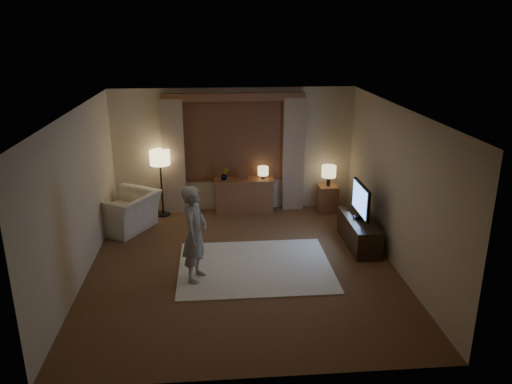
{
  "coord_description": "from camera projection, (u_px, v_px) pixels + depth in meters",
  "views": [
    {
      "loc": [
        -0.41,
        -7.42,
        3.81
      ],
      "look_at": [
        0.28,
        0.6,
        1.09
      ],
      "focal_mm": 35.0,
      "sensor_mm": 36.0,
      "label": 1
    }
  ],
  "objects": [
    {
      "name": "plant",
      "position": [
        225.0,
        175.0,
        10.32
      ],
      "size": [
        0.17,
        0.13,
        0.3
      ],
      "primitive_type": "imported",
      "color": "#999999",
      "rests_on": "sideboard"
    },
    {
      "name": "sideboard",
      "position": [
        244.0,
        197.0,
        10.51
      ],
      "size": [
        1.2,
        0.4,
        0.7
      ],
      "primitive_type": "cube",
      "color": "brown",
      "rests_on": "floor"
    },
    {
      "name": "tv",
      "position": [
        361.0,
        200.0,
        8.8
      ],
      "size": [
        0.22,
        0.91,
        0.65
      ],
      "color": "black",
      "rests_on": "tv_stand"
    },
    {
      "name": "person",
      "position": [
        195.0,
        234.0,
        7.58
      ],
      "size": [
        0.51,
        0.64,
        1.52
      ],
      "primitive_type": "imported",
      "rotation": [
        0.0,
        0.0,
        1.27
      ],
      "color": "gray",
      "rests_on": "rug"
    },
    {
      "name": "table_lamp_side",
      "position": [
        329.0,
        172.0,
        10.45
      ],
      "size": [
        0.3,
        0.3,
        0.44
      ],
      "color": "black",
      "rests_on": "side_table"
    },
    {
      "name": "tv_stand",
      "position": [
        359.0,
        232.0,
        8.99
      ],
      "size": [
        0.45,
        1.4,
        0.5
      ],
      "primitive_type": "cube",
      "color": "black",
      "rests_on": "floor"
    },
    {
      "name": "table_lamp_sideboard",
      "position": [
        263.0,
        171.0,
        10.37
      ],
      "size": [
        0.22,
        0.22,
        0.3
      ],
      "color": "black",
      "rests_on": "sideboard"
    },
    {
      "name": "floor_lamp",
      "position": [
        160.0,
        161.0,
        10.11
      ],
      "size": [
        0.41,
        0.41,
        1.39
      ],
      "color": "black",
      "rests_on": "floor"
    },
    {
      "name": "armchair",
      "position": [
        126.0,
        212.0,
        9.63
      ],
      "size": [
        1.42,
        1.47,
        0.73
      ],
      "primitive_type": "imported",
      "rotation": [
        0.0,
        0.0,
        -2.09
      ],
      "color": "beige",
      "rests_on": "floor"
    },
    {
      "name": "side_table",
      "position": [
        328.0,
        198.0,
        10.64
      ],
      "size": [
        0.4,
        0.4,
        0.56
      ],
      "primitive_type": "cube",
      "color": "brown",
      "rests_on": "floor"
    },
    {
      "name": "room",
      "position": [
        240.0,
        181.0,
        8.3
      ],
      "size": [
        5.04,
        5.54,
        2.64
      ],
      "color": "brown",
      "rests_on": "ground"
    },
    {
      "name": "rug",
      "position": [
        255.0,
        267.0,
        8.23
      ],
      "size": [
        2.5,
        2.0,
        0.02
      ],
      "primitive_type": "cube",
      "color": "#EFE5C9",
      "rests_on": "floor"
    },
    {
      "name": "picture_frame",
      "position": [
        244.0,
        176.0,
        10.37
      ],
      "size": [
        0.16,
        0.02,
        0.2
      ],
      "primitive_type": "cube",
      "color": "brown",
      "rests_on": "sideboard"
    }
  ]
}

